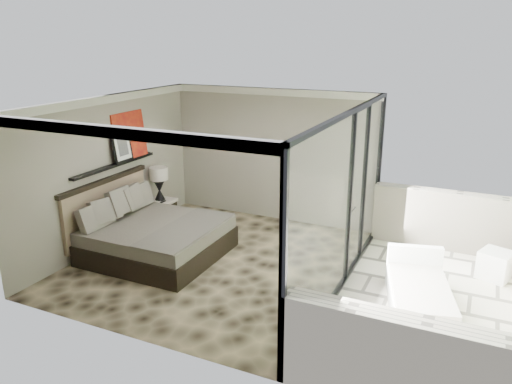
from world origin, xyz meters
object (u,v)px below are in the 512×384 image
at_px(table_lamp, 159,179).
at_px(ottoman, 495,265).
at_px(nightstand, 162,212).
at_px(lounger, 419,295).
at_px(bed, 152,235).

xyz_separation_m(table_lamp, ottoman, (6.45, 0.20, -0.73)).
bearing_deg(nightstand, lounger, 1.92).
xyz_separation_m(nightstand, ottoman, (6.42, 0.21, -0.02)).
height_order(bed, ottoman, bed).
bearing_deg(table_lamp, nightstand, -20.07).
relative_size(bed, table_lamp, 3.22).
height_order(nightstand, table_lamp, table_lamp).
bearing_deg(bed, nightstand, 119.43).
bearing_deg(lounger, table_lamp, 151.63).
bearing_deg(lounger, nightstand, 151.67).
distance_m(nightstand, ottoman, 6.43).
bearing_deg(bed, table_lamp, 120.21).
relative_size(bed, lounger, 1.22).
bearing_deg(table_lamp, ottoman, 1.79).
height_order(ottoman, lounger, lounger).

